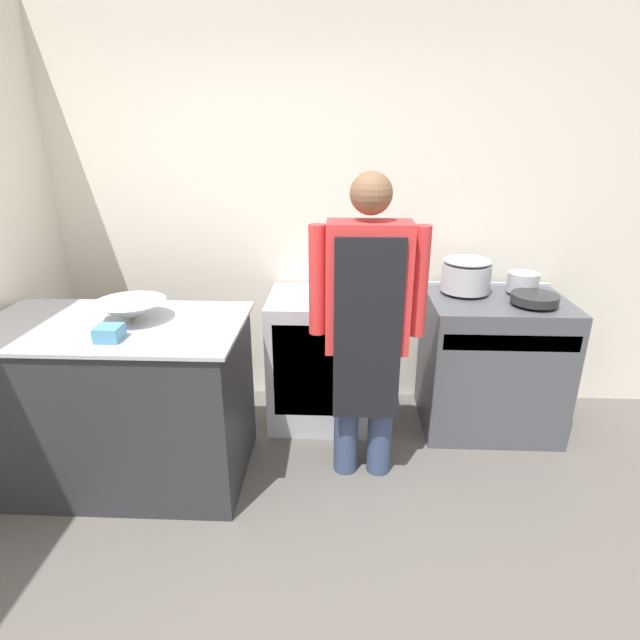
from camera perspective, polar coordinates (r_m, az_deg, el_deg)
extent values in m
cube|color=silver|center=(3.47, -1.59, 11.92)|extent=(8.00, 0.05, 2.70)
cube|color=#2D2D33|center=(3.03, -21.67, -8.84)|extent=(1.34, 0.76, 0.91)
cube|color=#B2B5BC|center=(2.85, -22.90, -0.58)|extent=(1.40, 0.79, 0.02)
cube|color=#4C4F56|center=(3.49, 18.92, -4.75)|extent=(0.86, 0.65, 0.89)
cube|color=#B2B5BC|center=(3.10, 21.02, -2.40)|extent=(0.79, 0.03, 0.10)
cube|color=#B2B5BC|center=(3.61, 18.47, 3.94)|extent=(0.86, 0.03, 0.02)
cube|color=silver|center=(3.39, 0.45, -4.38)|extent=(0.72, 0.61, 0.88)
cube|color=silver|center=(3.11, 0.25, -5.94)|extent=(0.61, 0.02, 0.62)
cylinder|color=#38476B|center=(2.89, 3.04, -10.32)|extent=(0.14, 0.14, 0.78)
cylinder|color=#38476B|center=(2.90, 6.95, -10.34)|extent=(0.14, 0.14, 0.78)
cube|color=red|center=(2.59, 5.50, 3.70)|extent=(0.43, 0.22, 0.68)
cube|color=black|center=(2.54, 5.47, -1.50)|extent=(0.35, 0.02, 0.98)
cylinder|color=red|center=(2.58, -0.30, 4.52)|extent=(0.09, 0.09, 0.58)
cylinder|color=red|center=(2.61, 11.28, 4.29)|extent=(0.09, 0.09, 0.58)
sphere|color=brown|center=(2.49, 5.88, 14.20)|extent=(0.21, 0.21, 0.21)
cone|color=#B2B5BC|center=(2.83, -20.79, 1.00)|extent=(0.37, 0.37, 0.11)
cube|color=teal|center=(2.61, -22.95, -1.40)|extent=(0.12, 0.12, 0.07)
cylinder|color=#B2B5BC|center=(3.35, 16.32, 4.69)|extent=(0.31, 0.31, 0.18)
ellipsoid|color=#B2B5BC|center=(3.32, 16.51, 6.51)|extent=(0.30, 0.30, 0.05)
cylinder|color=#262628|center=(3.27, 23.33, 2.28)|extent=(0.28, 0.28, 0.05)
cylinder|color=#B2B5BC|center=(3.46, 22.16, 4.03)|extent=(0.20, 0.20, 0.12)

